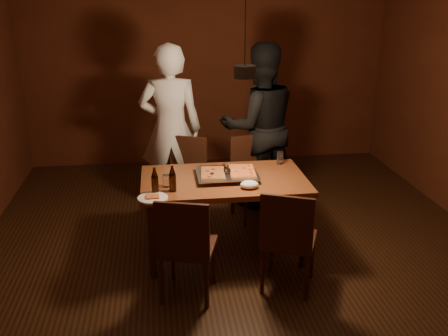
{
  "coord_description": "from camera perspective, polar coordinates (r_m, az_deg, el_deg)",
  "views": [
    {
      "loc": [
        -0.7,
        -3.97,
        2.37
      ],
      "look_at": [
        -0.14,
        0.24,
        0.85
      ],
      "focal_mm": 40.0,
      "sensor_mm": 36.0,
      "label": 1
    }
  ],
  "objects": [
    {
      "name": "chair_far_left",
      "position": [
        5.36,
        -4.44,
        -0.37
      ],
      "size": [
        0.56,
        0.56,
        0.49
      ],
      "rotation": [
        0.0,
        0.0,
        2.72
      ],
      "color": "#38190F",
      "rests_on": "floor"
    },
    {
      "name": "room_shell",
      "position": [
        4.15,
        2.31,
        6.15
      ],
      "size": [
        6.0,
        6.0,
        6.0
      ],
      "color": "#39210F",
      "rests_on": "ground"
    },
    {
      "name": "beer_bottle_a",
      "position": [
        4.21,
        -7.91,
        -1.45
      ],
      "size": [
        0.06,
        0.06,
        0.23
      ],
      "color": "black",
      "rests_on": "dining_table"
    },
    {
      "name": "water_glass_right",
      "position": [
        4.94,
        6.42,
        1.17
      ],
      "size": [
        0.06,
        0.06,
        0.13
      ],
      "primitive_type": "cylinder",
      "color": "silver",
      "rests_on": "dining_table"
    },
    {
      "name": "spatula",
      "position": [
        4.56,
        0.36,
        -0.31
      ],
      "size": [
        0.09,
        0.24,
        0.04
      ],
      "primitive_type": null,
      "rotation": [
        0.0,
        0.0,
        -0.01
      ],
      "color": "silver",
      "rests_on": "pizza_tray"
    },
    {
      "name": "plate_slice",
      "position": [
        4.14,
        -8.15,
        -3.41
      ],
      "size": [
        0.25,
        0.25,
        0.03
      ],
      "color": "white",
      "rests_on": "dining_table"
    },
    {
      "name": "napkin",
      "position": [
        4.32,
        2.92,
        -1.91
      ],
      "size": [
        0.16,
        0.12,
        0.07
      ],
      "primitive_type": "ellipsoid",
      "color": "white",
      "rests_on": "dining_table"
    },
    {
      "name": "pendant_lamp",
      "position": [
        4.08,
        2.38,
        11.08
      ],
      "size": [
        0.18,
        0.18,
        1.1
      ],
      "color": "black",
      "rests_on": "ceiling"
    },
    {
      "name": "pizza_meat",
      "position": [
        4.52,
        -1.29,
        -0.53
      ],
      "size": [
        0.24,
        0.35,
        0.02
      ],
      "primitive_type": "cube",
      "rotation": [
        0.0,
        0.0,
        -0.08
      ],
      "color": "maroon",
      "rests_on": "pizza_tray"
    },
    {
      "name": "water_glass_left",
      "position": [
        4.37,
        -6.61,
        -1.47
      ],
      "size": [
        0.07,
        0.07,
        0.11
      ],
      "primitive_type": "cylinder",
      "color": "silver",
      "rests_on": "dining_table"
    },
    {
      "name": "chair_far_right",
      "position": [
        5.41,
        3.19,
        -0.16
      ],
      "size": [
        0.51,
        0.51,
        0.49
      ],
      "rotation": [
        0.0,
        0.0,
        3.38
      ],
      "color": "#38190F",
      "rests_on": "floor"
    },
    {
      "name": "chair_near_right",
      "position": [
        4.06,
        7.31,
        -7.32
      ],
      "size": [
        0.55,
        0.55,
        0.49
      ],
      "rotation": [
        0.0,
        0.0,
        -0.41
      ],
      "color": "#38190F",
      "rests_on": "floor"
    },
    {
      "name": "pizza_cheese",
      "position": [
        4.57,
        2.1,
        -0.31
      ],
      "size": [
        0.25,
        0.38,
        0.02
      ],
      "primitive_type": "cube",
      "rotation": [
        0.0,
        0.0,
        -0.07
      ],
      "color": "gold",
      "rests_on": "pizza_tray"
    },
    {
      "name": "chair_near_left",
      "position": [
        3.93,
        -4.43,
        -8.2
      ],
      "size": [
        0.52,
        0.52,
        0.49
      ],
      "rotation": [
        0.0,
        0.0,
        -0.28
      ],
      "color": "#38190F",
      "rests_on": "floor"
    },
    {
      "name": "dining_table",
      "position": [
        4.57,
        0.0,
        -2.05
      ],
      "size": [
        1.5,
        0.9,
        0.75
      ],
      "color": "brown",
      "rests_on": "floor"
    },
    {
      "name": "diner_white",
      "position": [
        5.52,
        -6.12,
        4.44
      ],
      "size": [
        0.71,
        0.5,
        1.86
      ],
      "primitive_type": "imported",
      "rotation": [
        0.0,
        0.0,
        3.06
      ],
      "color": "silver",
      "rests_on": "floor"
    },
    {
      "name": "beer_bottle_b",
      "position": [
        4.24,
        -5.91,
        -1.2
      ],
      "size": [
        0.06,
        0.06,
        0.23
      ],
      "color": "black",
      "rests_on": "dining_table"
    },
    {
      "name": "diner_dark",
      "position": [
        5.62,
        4.1,
        4.74
      ],
      "size": [
        0.97,
        0.79,
        1.85
      ],
      "primitive_type": "imported",
      "rotation": [
        0.0,
        0.0,
        3.24
      ],
      "color": "black",
      "rests_on": "floor"
    },
    {
      "name": "pizza_tray",
      "position": [
        4.56,
        0.32,
        -0.81
      ],
      "size": [
        0.56,
        0.46,
        0.05
      ],
      "primitive_type": "cube",
      "rotation": [
        0.0,
        0.0,
        0.02
      ],
      "color": "silver",
      "rests_on": "dining_table"
    }
  ]
}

